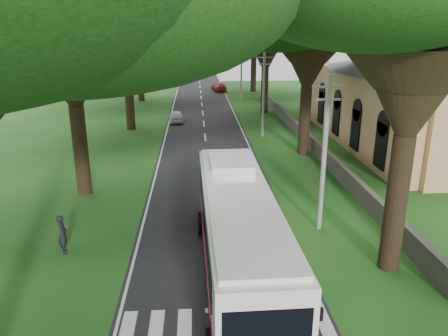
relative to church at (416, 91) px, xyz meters
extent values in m
plane|color=#1E4D16|center=(-17.86, -21.55, -4.91)|extent=(140.00, 140.00, 0.00)
cube|color=black|center=(-17.86, 3.45, -4.90)|extent=(8.00, 120.00, 0.04)
cube|color=silver|center=(-17.86, -23.55, -4.91)|extent=(8.00, 3.00, 0.01)
cube|color=#383533|center=(-8.86, 2.45, -4.31)|extent=(0.35, 50.00, 1.20)
cube|color=tan|center=(0.14, 0.45, -1.71)|extent=(12.00, 22.00, 6.40)
pyramid|color=#595960|center=(0.14, 0.45, 3.69)|extent=(14.00, 24.00, 2.20)
cube|color=tan|center=(-2.86, -9.55, 0.09)|extent=(3.00, 3.00, 10.00)
cylinder|color=gray|center=(-12.36, -15.55, -0.91)|extent=(0.24, 0.24, 8.00)
cube|color=gray|center=(-12.36, -15.55, 2.49)|extent=(1.60, 0.10, 0.10)
cube|color=gray|center=(-12.36, -15.55, 1.89)|extent=(1.20, 0.10, 0.10)
cylinder|color=gray|center=(-12.36, 4.45, -0.91)|extent=(0.24, 0.24, 8.00)
cube|color=gray|center=(-12.36, 4.45, 2.49)|extent=(1.60, 0.10, 0.10)
cube|color=gray|center=(-12.36, 4.45, 1.89)|extent=(1.20, 0.10, 0.10)
cylinder|color=gray|center=(-12.36, 24.45, -0.91)|extent=(0.24, 0.24, 8.00)
cube|color=gray|center=(-12.36, 24.45, 2.49)|extent=(1.60, 0.10, 0.10)
cube|color=gray|center=(-12.36, 24.45, 1.89)|extent=(1.20, 0.10, 0.10)
cylinder|color=black|center=(-25.86, -9.55, -2.11)|extent=(0.90, 0.90, 5.60)
cone|color=black|center=(-25.86, -9.55, 2.59)|extent=(3.20, 3.20, 3.80)
ellipsoid|color=black|center=(-25.86, -9.55, 6.54)|extent=(14.74, 14.74, 6.19)
cylinder|color=black|center=(-25.36, 8.45, -1.88)|extent=(0.90, 0.90, 6.06)
cone|color=black|center=(-25.36, 8.45, 3.05)|extent=(3.20, 3.20, 3.80)
ellipsoid|color=black|center=(-25.36, 8.45, 7.56)|extent=(13.63, 13.63, 5.72)
cylinder|color=black|center=(-26.36, 26.45, -1.88)|extent=(0.90, 0.90, 6.06)
cone|color=black|center=(-26.36, 26.45, 3.05)|extent=(3.20, 3.20, 3.80)
ellipsoid|color=black|center=(-26.36, 26.45, 7.56)|extent=(15.07, 15.07, 6.33)
cylinder|color=black|center=(-10.36, -19.55, -1.91)|extent=(0.90, 0.90, 6.00)
cone|color=black|center=(-10.36, -19.55, 2.99)|extent=(3.20, 3.20, 3.80)
cylinder|color=black|center=(-9.86, -1.55, -2.11)|extent=(0.90, 0.90, 5.61)
cone|color=black|center=(-9.86, -1.55, 2.60)|extent=(3.20, 3.20, 3.80)
ellipsoid|color=black|center=(-9.86, -1.55, 6.55)|extent=(13.61, 13.61, 5.72)
cylinder|color=black|center=(-10.36, 16.45, -2.24)|extent=(0.90, 0.90, 5.33)
cone|color=black|center=(-10.36, 16.45, 2.32)|extent=(3.20, 3.20, 3.80)
ellipsoid|color=black|center=(-10.36, 16.45, 5.93)|extent=(14.18, 14.18, 5.95)
cylinder|color=black|center=(-9.36, 34.45, -2.08)|extent=(0.90, 0.90, 5.66)
cone|color=black|center=(-9.36, 34.45, 2.65)|extent=(3.20, 3.20, 3.80)
ellipsoid|color=black|center=(-9.36, 34.45, 6.68)|extent=(14.56, 14.56, 6.12)
cube|color=white|center=(-17.06, -19.97, -2.79)|extent=(2.98, 13.25, 3.25)
cube|color=black|center=(-17.07, -19.64, -2.32)|extent=(3.00, 10.83, 1.21)
cube|color=black|center=(-17.06, -19.97, -4.36)|extent=(3.02, 13.29, 0.39)
cube|color=red|center=(-17.06, -19.97, -3.53)|extent=(3.01, 11.93, 0.20)
cube|color=white|center=(-17.06, -19.97, -1.10)|extent=(2.75, 12.58, 0.20)
cylinder|color=black|center=(-15.61, -24.35, -4.30)|extent=(0.41, 1.22, 1.21)
cylinder|color=black|center=(-18.51, -15.81, -4.30)|extent=(0.41, 1.22, 1.21)
cylinder|color=black|center=(-15.76, -15.77, -4.30)|extent=(0.41, 1.22, 1.21)
imported|color=silver|center=(-20.86, 11.60, -4.24)|extent=(1.80, 3.84, 1.27)
imported|color=#9A2C16|center=(-14.86, 35.03, -4.20)|extent=(2.56, 4.91, 1.36)
imported|color=black|center=(-25.00, -17.29, -3.96)|extent=(0.66, 0.81, 1.90)
camera|label=1|loc=(-18.71, -36.03, 5.28)|focal=35.00mm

